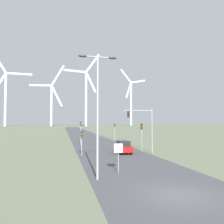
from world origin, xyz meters
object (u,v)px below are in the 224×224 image
(traffic_light_post_mid_right, at_px, (115,128))
(car_approaching, at_px, (123,147))
(streetlamp, at_px, (98,101))
(traffic_light_mast_overhead, at_px, (143,122))
(stop_sign_near, at_px, (118,152))
(wind_turbine_far_left, at_px, (6,93))
(traffic_light_post_mid_left, at_px, (81,128))
(wind_turbine_right, at_px, (131,99))
(traffic_light_post_near_left, at_px, (82,137))
(wind_turbine_center, at_px, (86,93))
(traffic_light_post_near_right, at_px, (142,131))
(wind_turbine_left, at_px, (51,100))

(traffic_light_post_mid_right, height_order, car_approaching, traffic_light_post_mid_right)
(streetlamp, xyz_separation_m, traffic_light_mast_overhead, (8.59, 12.54, -1.67))
(streetlamp, height_order, stop_sign_near, streetlamp)
(stop_sign_near, relative_size, traffic_light_mast_overhead, 0.40)
(stop_sign_near, relative_size, car_approaching, 0.62)
(stop_sign_near, height_order, wind_turbine_far_left, wind_turbine_far_left)
(traffic_light_post_mid_left, relative_size, wind_turbine_right, 0.07)
(traffic_light_post_mid_right, bearing_deg, traffic_light_mast_overhead, -93.97)
(traffic_light_mast_overhead, relative_size, wind_turbine_far_left, 0.09)
(traffic_light_mast_overhead, bearing_deg, wind_turbine_right, 72.64)
(traffic_light_post_near_left, relative_size, traffic_light_post_mid_left, 0.73)
(wind_turbine_far_left, relative_size, wind_turbine_center, 1.00)
(streetlamp, relative_size, wind_turbine_center, 0.14)
(traffic_light_post_mid_left, xyz_separation_m, car_approaching, (5.05, -12.62, -2.41))
(stop_sign_near, distance_m, traffic_light_post_mid_left, 24.08)
(traffic_light_post_mid_left, height_order, wind_turbine_center, wind_turbine_center)
(traffic_light_post_mid_left, height_order, traffic_light_mast_overhead, traffic_light_mast_overhead)
(traffic_light_post_near_left, bearing_deg, streetlamp, -89.12)
(traffic_light_post_near_right, distance_m, car_approaching, 3.94)
(car_approaching, bearing_deg, traffic_light_post_mid_right, 79.41)
(traffic_light_post_mid_left, bearing_deg, stop_sign_near, -86.67)
(traffic_light_post_near_left, height_order, traffic_light_mast_overhead, traffic_light_mast_overhead)
(traffic_light_post_near_left, xyz_separation_m, wind_turbine_center, (19.38, 179.36, 29.54))
(traffic_light_post_near_right, bearing_deg, wind_turbine_center, 86.71)
(streetlamp, distance_m, car_approaching, 15.39)
(traffic_light_post_mid_left, distance_m, wind_turbine_far_left, 187.75)
(car_approaching, relative_size, wind_turbine_far_left, 0.06)
(traffic_light_post_near_right, height_order, wind_turbine_center, wind_turbine_center)
(wind_turbine_right, bearing_deg, traffic_light_post_mid_right, -109.06)
(streetlamp, xyz_separation_m, traffic_light_post_near_left, (-0.19, 12.20, -3.74))
(traffic_light_mast_overhead, height_order, car_approaching, traffic_light_mast_overhead)
(streetlamp, distance_m, traffic_light_mast_overhead, 15.29)
(traffic_light_post_mid_right, bearing_deg, streetlamp, -105.52)
(car_approaching, xyz_separation_m, wind_turbine_left, (-19.45, 194.75, 25.23))
(traffic_light_post_mid_right, bearing_deg, car_approaching, -100.59)
(traffic_light_post_near_left, height_order, wind_turbine_center, wind_turbine_center)
(traffic_light_post_near_right, relative_size, traffic_light_mast_overhead, 0.67)
(traffic_light_post_mid_right, height_order, wind_turbine_left, wind_turbine_left)
(traffic_light_post_near_left, bearing_deg, wind_turbine_left, 93.92)
(stop_sign_near, xyz_separation_m, wind_turbine_left, (-15.80, 206.12, 24.33))
(car_approaching, bearing_deg, traffic_light_mast_overhead, -14.08)
(traffic_light_mast_overhead, bearing_deg, wind_turbine_far_left, 108.44)
(car_approaching, distance_m, wind_turbine_right, 218.19)
(traffic_light_post_mid_right, relative_size, wind_turbine_far_left, 0.06)
(streetlamp, height_order, traffic_light_post_near_left, streetlamp)
(streetlamp, distance_m, traffic_light_post_mid_left, 26.01)
(traffic_light_post_mid_left, height_order, wind_turbine_far_left, wind_turbine_far_left)
(stop_sign_near, xyz_separation_m, wind_turbine_right, (70.88, 216.93, 28.03))
(traffic_light_post_mid_right, bearing_deg, wind_turbine_left, 97.96)
(traffic_light_post_near_right, bearing_deg, car_approaching, -165.11)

